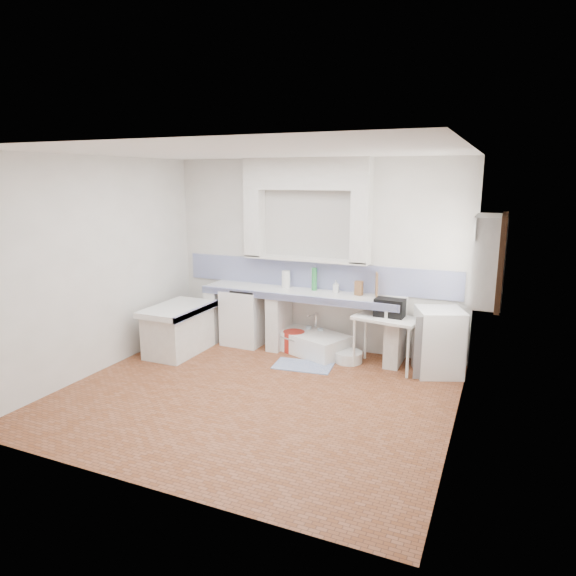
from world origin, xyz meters
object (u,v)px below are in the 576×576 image
at_px(side_table, 386,343).
at_px(fridge, 439,342).
at_px(sink, 310,343).
at_px(stove, 245,316).

relative_size(side_table, fridge, 0.98).
height_order(sink, fridge, fridge).
xyz_separation_m(stove, sink, (1.07, 0.01, -0.29)).
distance_m(side_table, fridge, 0.69).
relative_size(stove, side_table, 1.00).
height_order(stove, fridge, fridge).
bearing_deg(stove, fridge, -0.79).
bearing_deg(fridge, stove, 156.19).
bearing_deg(fridge, side_table, 164.93).
height_order(stove, side_table, stove).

